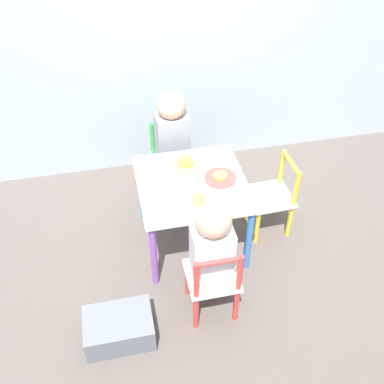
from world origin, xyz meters
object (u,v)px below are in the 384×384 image
object	(u,v)px
chair_red	(213,281)
chair_yellow	(273,197)
child_back	(173,137)
plate_front	(198,201)
kids_table	(192,192)
child_front	(211,246)
plate_back	(186,164)
plate_right	(220,177)
storage_bin	(119,328)
chair_green	(172,160)

from	to	relation	value
chair_red	chair_yellow	size ratio (longest dim) A/B	1.00
chair_yellow	child_back	world-z (taller)	child_back
chair_red	plate_front	distance (m)	0.42
chair_red	plate_front	world-z (taller)	chair_red
kids_table	child_back	size ratio (longest dim) A/B	0.76
child_front	plate_front	size ratio (longest dim) A/B	4.08
plate_back	child_back	bearing A→B (deg)	95.40
plate_back	plate_right	bearing A→B (deg)	-45.00
storage_bin	kids_table	bearing A→B (deg)	48.98
child_front	plate_front	bearing A→B (deg)	-89.97
plate_back	plate_front	bearing A→B (deg)	-90.00
chair_green	plate_front	xyz separation A→B (m)	(0.03, -0.67, 0.24)
chair_yellow	plate_right	xyz separation A→B (m)	(-0.35, -0.02, 0.24)
chair_red	storage_bin	size ratio (longest dim) A/B	1.48
chair_red	child_front	bearing A→B (deg)	-90.00
chair_green	storage_bin	world-z (taller)	chair_green
kids_table	plate_back	xyz separation A→B (m)	(0.00, 0.16, 0.08)
plate_back	storage_bin	world-z (taller)	plate_back
chair_green	plate_front	bearing A→B (deg)	-90.84
plate_right	storage_bin	bearing A→B (deg)	-139.03
child_back	plate_back	distance (m)	0.29
chair_green	storage_bin	distance (m)	1.19
kids_table	chair_green	bearing A→B (deg)	93.48
chair_green	chair_yellow	distance (m)	0.73
chair_green	chair_yellow	size ratio (longest dim) A/B	1.00
chair_yellow	plate_right	bearing A→B (deg)	-88.99
plate_front	storage_bin	xyz separation A→B (m)	(-0.50, -0.41, -0.41)
child_back	storage_bin	world-z (taller)	child_back
kids_table	plate_back	distance (m)	0.18
plate_right	child_front	bearing A→B (deg)	-109.67
chair_red	chair_green	bearing A→B (deg)	-88.29
chair_red	storage_bin	world-z (taller)	chair_red
kids_table	storage_bin	distance (m)	0.83
kids_table	chair_yellow	bearing A→B (deg)	2.18
storage_bin	plate_right	bearing A→B (deg)	40.97
kids_table	chair_red	world-z (taller)	chair_red
chair_red	storage_bin	xyz separation A→B (m)	(-0.50, -0.06, -0.17)
chair_yellow	plate_back	xyz separation A→B (m)	(-0.51, 0.14, 0.24)
chair_red	plate_front	size ratio (longest dim) A/B	2.84
plate_front	plate_back	size ratio (longest dim) A/B	0.90
plate_right	chair_green	bearing A→B (deg)	110.69
chair_red	chair_yellow	bearing A→B (deg)	-133.94
plate_right	storage_bin	world-z (taller)	plate_right
child_front	child_back	xyz separation A→B (m)	(-0.03, 0.90, 0.03)
child_front	storage_bin	distance (m)	0.63
chair_yellow	child_back	distance (m)	0.73
plate_right	plate_front	bearing A→B (deg)	-135.00
chair_yellow	child_front	size ratio (longest dim) A/B	0.70
child_back	plate_back	xyz separation A→B (m)	(0.03, -0.29, 0.00)
chair_red	plate_right	distance (m)	0.58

